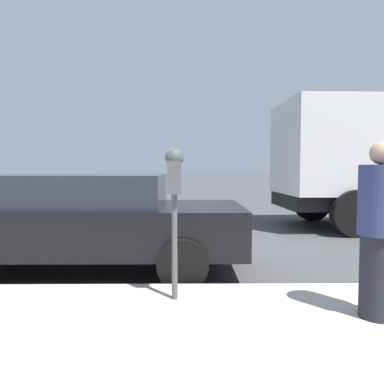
# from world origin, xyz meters

# --- Properties ---
(ground_plane) EXTENTS (220.00, 220.00, 0.00)m
(ground_plane) POSITION_xyz_m (0.00, 0.00, 0.00)
(ground_plane) COLOR #424244
(parking_meter) EXTENTS (0.21, 0.19, 1.57)m
(parking_meter) POSITION_xyz_m (-2.71, -0.31, 1.35)
(parking_meter) COLOR #4C5156
(parking_meter) RESTS_ON sidewalk
(car_black) EXTENTS (2.16, 4.51, 1.41)m
(car_black) POSITION_xyz_m (-1.00, 1.05, 0.76)
(car_black) COLOR black
(car_black) RESTS_ON ground_plane
(pedestrian) EXTENTS (0.38, 0.38, 1.60)m
(pedestrian) POSITION_xyz_m (-3.21, -2.18, 0.94)
(pedestrian) COLOR #23232D
(pedestrian) RESTS_ON sidewalk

